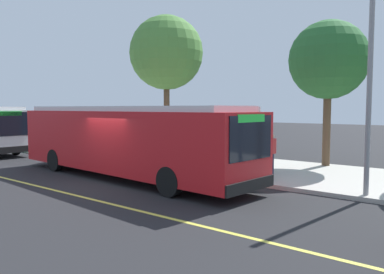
{
  "coord_description": "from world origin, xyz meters",
  "views": [
    {
      "loc": [
        11.57,
        -9.47,
        2.88
      ],
      "look_at": [
        2.53,
        1.74,
        1.78
      ],
      "focal_mm": 35.84,
      "sensor_mm": 36.0,
      "label": 1
    }
  ],
  "objects_px": {
    "waiting_bench": "(228,155)",
    "route_sign_post": "(255,132)",
    "transit_bus_main": "(125,139)",
    "pedestrian_commuter": "(271,151)"
  },
  "relations": [
    {
      "from": "transit_bus_main",
      "to": "route_sign_post",
      "type": "xyz_separation_m",
      "value": [
        4.7,
        2.38,
        0.34
      ]
    },
    {
      "from": "waiting_bench",
      "to": "pedestrian_commuter",
      "type": "distance_m",
      "value": 2.88
    },
    {
      "from": "transit_bus_main",
      "to": "waiting_bench",
      "type": "relative_size",
      "value": 7.84
    },
    {
      "from": "pedestrian_commuter",
      "to": "waiting_bench",
      "type": "bearing_deg",
      "value": 162.77
    },
    {
      "from": "waiting_bench",
      "to": "route_sign_post",
      "type": "bearing_deg",
      "value": -39.35
    },
    {
      "from": "waiting_bench",
      "to": "pedestrian_commuter",
      "type": "relative_size",
      "value": 0.95
    },
    {
      "from": "waiting_bench",
      "to": "route_sign_post",
      "type": "relative_size",
      "value": 0.57
    },
    {
      "from": "transit_bus_main",
      "to": "route_sign_post",
      "type": "bearing_deg",
      "value": 26.82
    },
    {
      "from": "transit_bus_main",
      "to": "route_sign_post",
      "type": "height_order",
      "value": "same"
    },
    {
      "from": "pedestrian_commuter",
      "to": "route_sign_post",
      "type": "bearing_deg",
      "value": -88.67
    }
  ]
}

